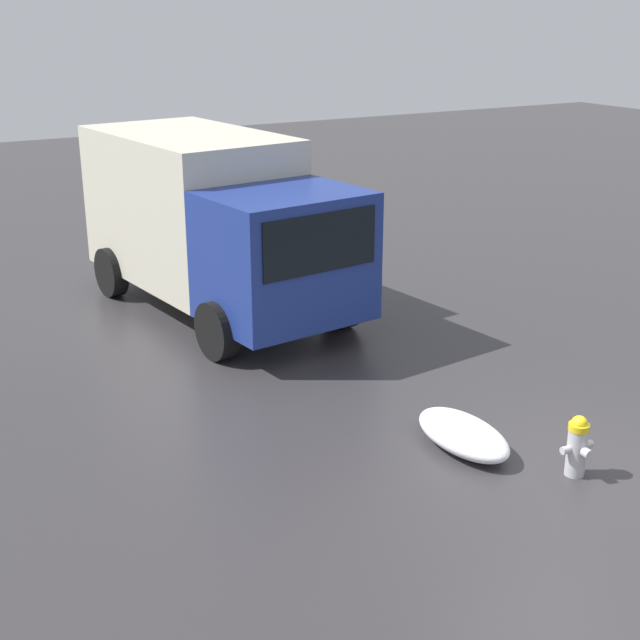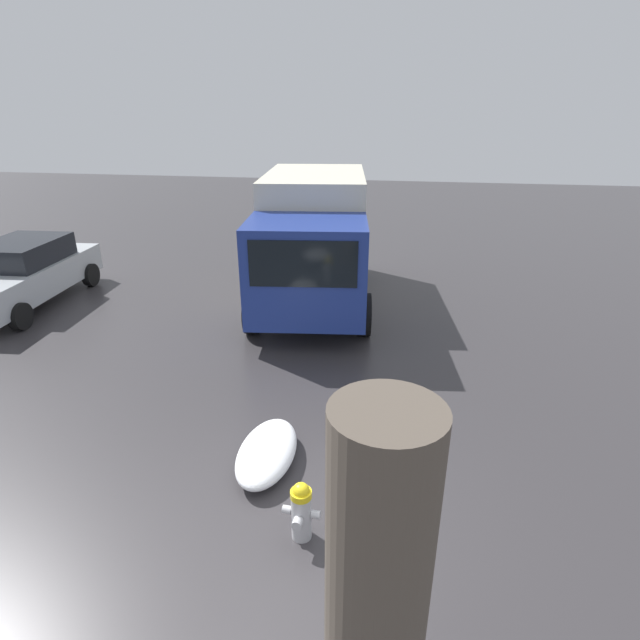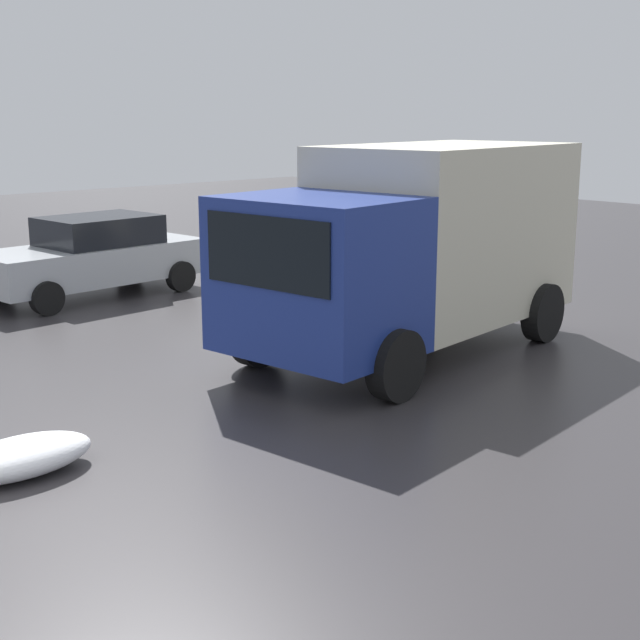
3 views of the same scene
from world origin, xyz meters
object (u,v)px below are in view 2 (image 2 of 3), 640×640
object	(u,v)px
delivery_truck	(314,236)
tree_trunk	(375,624)
parked_car	(22,273)
fire_hydrant	(301,510)

from	to	relation	value
delivery_truck	tree_trunk	bearing A→B (deg)	95.74
tree_trunk	parked_car	distance (m)	12.05
fire_hydrant	delivery_truck	xyz separation A→B (m)	(7.43, 1.22, 1.23)
tree_trunk	parked_car	xyz separation A→B (m)	(8.02, 8.96, -0.78)
delivery_truck	parked_car	distance (m)	7.06
tree_trunk	fire_hydrant	bearing A→B (deg)	23.68
fire_hydrant	delivery_truck	world-z (taller)	delivery_truck
tree_trunk	delivery_truck	size ratio (longest dim) A/B	0.51
fire_hydrant	parked_car	size ratio (longest dim) A/B	0.17
fire_hydrant	parked_car	distance (m)	10.06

